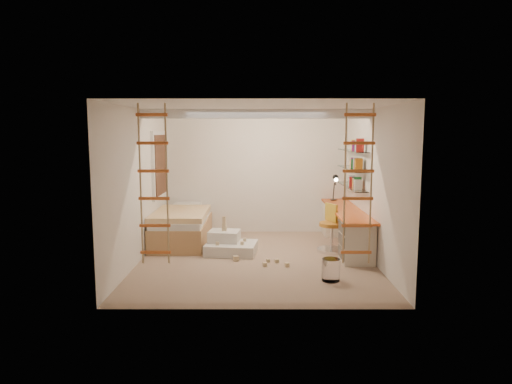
{
  "coord_description": "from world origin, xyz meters",
  "views": [
    {
      "loc": [
        0.01,
        -7.73,
        2.21
      ],
      "look_at": [
        0.0,
        0.3,
        1.15
      ],
      "focal_mm": 32.0,
      "sensor_mm": 36.0,
      "label": 1
    }
  ],
  "objects_px": {
    "swivel_chair": "(331,234)",
    "play_platform": "(229,245)",
    "bed": "(182,227)",
    "desk": "(345,227)"
  },
  "relations": [
    {
      "from": "bed",
      "to": "swivel_chair",
      "type": "relative_size",
      "value": 2.25
    },
    {
      "from": "play_platform",
      "to": "swivel_chair",
      "type": "bearing_deg",
      "value": 3.7
    },
    {
      "from": "bed",
      "to": "swivel_chair",
      "type": "height_order",
      "value": "swivel_chair"
    },
    {
      "from": "swivel_chair",
      "to": "play_platform",
      "type": "xyz_separation_m",
      "value": [
        -1.89,
        -0.12,
        -0.17
      ]
    },
    {
      "from": "desk",
      "to": "play_platform",
      "type": "relative_size",
      "value": 2.85
    },
    {
      "from": "desk",
      "to": "play_platform",
      "type": "bearing_deg",
      "value": -168.98
    },
    {
      "from": "desk",
      "to": "bed",
      "type": "distance_m",
      "value": 3.22
    },
    {
      "from": "bed",
      "to": "desk",
      "type": "bearing_deg",
      "value": -6.49
    },
    {
      "from": "swivel_chair",
      "to": "play_platform",
      "type": "relative_size",
      "value": 0.9
    },
    {
      "from": "bed",
      "to": "play_platform",
      "type": "bearing_deg",
      "value": -38.67
    }
  ]
}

